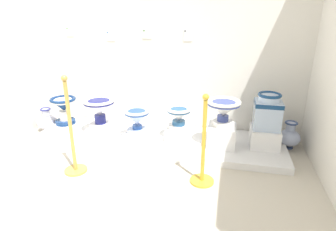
{
  "coord_description": "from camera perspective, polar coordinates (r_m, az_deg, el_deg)",
  "views": [
    {
      "loc": [
        2.76,
        -1.01,
        1.65
      ],
      "look_at": [
        2.03,
        2.34,
        0.4
      ],
      "focal_mm": 30.38,
      "sensor_mm": 36.0,
      "label": 1
    }
  ],
  "objects": [
    {
      "name": "plinth_block_squat_floral",
      "position": [
        3.71,
        18.78,
        -4.11
      ],
      "size": [
        0.34,
        0.36,
        0.24
      ],
      "primitive_type": "cube",
      "color": "white",
      "rests_on": "display_platform"
    },
    {
      "name": "antique_toilet_pale_glazed",
      "position": [
        3.65,
        2.16,
        0.0
      ],
      "size": [
        0.32,
        0.32,
        0.29
      ],
      "color": "white",
      "rests_on": "plinth_block_pale_glazed"
    },
    {
      "name": "antique_toilet_slender_white",
      "position": [
        3.93,
        -13.61,
        1.4
      ],
      "size": [
        0.42,
        0.42,
        0.4
      ],
      "color": "white",
      "rests_on": "plinth_block_slender_white"
    },
    {
      "name": "display_platform",
      "position": [
        3.82,
        -2.1,
        -4.9
      ],
      "size": [
        3.27,
        0.97,
        0.08
      ],
      "primitive_type": "cube",
      "color": "white",
      "rests_on": "ground_plane"
    },
    {
      "name": "decorative_vase_spare",
      "position": [
        4.52,
        -23.08,
        -1.1
      ],
      "size": [
        0.29,
        0.29,
        0.35
      ],
      "color": "navy",
      "rests_on": "ground_plane"
    },
    {
      "name": "info_placard_first",
      "position": [
        4.49,
        -19.06,
        15.68
      ],
      "size": [
        0.13,
        0.01,
        0.13
      ],
      "color": "white"
    },
    {
      "name": "plinth_block_broad_patterned",
      "position": [
        3.8,
        -6.12,
        -3.89
      ],
      "size": [
        0.31,
        0.3,
        0.06
      ],
      "primitive_type": "cube",
      "color": "white",
      "rests_on": "display_platform"
    },
    {
      "name": "info_placard_fourth",
      "position": [
        3.9,
        4.02,
        15.87
      ],
      "size": [
        0.11,
        0.01,
        0.15
      ],
      "color": "white"
    },
    {
      "name": "info_placard_third",
      "position": [
        4.03,
        -4.22,
        16.09
      ],
      "size": [
        0.13,
        0.01,
        0.13
      ],
      "color": "white"
    },
    {
      "name": "decorative_vase_corner",
      "position": [
        3.96,
        23.15,
        -3.94
      ],
      "size": [
        0.28,
        0.28,
        0.35
      ],
      "color": "navy",
      "rests_on": "ground_plane"
    },
    {
      "name": "stanchion_post_near_left",
      "position": [
        3.2,
        -18.61,
        -5.33
      ],
      "size": [
        0.25,
        0.25,
        1.07
      ],
      "color": "gold",
      "rests_on": "ground_plane"
    },
    {
      "name": "plinth_block_slender_white",
      "position": [
        4.04,
        -13.26,
        -2.76
      ],
      "size": [
        0.3,
        0.38,
        0.08
      ],
      "primitive_type": "cube",
      "color": "white",
      "rests_on": "display_platform"
    },
    {
      "name": "stanchion_post_near_right",
      "position": [
        2.89,
        7.02,
        -8.37
      ],
      "size": [
        0.25,
        0.25,
        0.94
      ],
      "color": "gold",
      "rests_on": "ground_plane"
    },
    {
      "name": "ground_plane",
      "position": [
        2.63,
        -10.84,
        -19.61
      ],
      "size": [
        5.77,
        5.64,
        0.02
      ],
      "primitive_type": "cube",
      "color": "beige"
    },
    {
      "name": "antique_toilet_central_ornate",
      "position": [
        4.28,
        -20.2,
        1.68
      ],
      "size": [
        0.35,
        0.35,
        0.38
      ],
      "color": "navy",
      "rests_on": "plinth_block_central_ornate"
    },
    {
      "name": "antique_toilet_broad_patterned",
      "position": [
        3.72,
        -6.26,
        -0.55
      ],
      "size": [
        0.34,
        0.34,
        0.33
      ],
      "color": "#AEC0E7",
      "rests_on": "plinth_block_broad_patterned"
    },
    {
      "name": "plinth_block_leftmost",
      "position": [
        3.58,
        10.7,
        -3.96
      ],
      "size": [
        0.33,
        0.34,
        0.27
      ],
      "primitive_type": "cube",
      "color": "white",
      "rests_on": "display_platform"
    },
    {
      "name": "info_placard_second",
      "position": [
        4.21,
        -11.49,
        15.45
      ],
      "size": [
        0.12,
        0.01,
        0.14
      ],
      "color": "white"
    },
    {
      "name": "antique_toilet_leftmost",
      "position": [
        3.45,
        11.07,
        1.4
      ],
      "size": [
        0.4,
        0.4,
        0.32
      ],
      "color": "white",
      "rests_on": "plinth_block_leftmost"
    },
    {
      "name": "antique_toilet_squat_floral",
      "position": [
        3.59,
        19.39,
        0.94
      ],
      "size": [
        0.32,
        0.29,
        0.44
      ],
      "color": "silver",
      "rests_on": "plinth_block_squat_floral"
    },
    {
      "name": "wall_back",
      "position": [
        3.99,
        -0.36,
        17.81
      ],
      "size": [
        3.97,
        0.06,
        2.99
      ],
      "primitive_type": "cube",
      "color": "silver",
      "rests_on": "ground_plane"
    },
    {
      "name": "plinth_block_central_ornate",
      "position": [
        4.37,
        -19.76,
        -1.83
      ],
      "size": [
        0.35,
        0.39,
        0.06
      ],
      "primitive_type": "cube",
      "color": "white",
      "rests_on": "display_platform"
    },
    {
      "name": "plinth_block_pale_glazed",
      "position": [
        3.74,
        2.11,
        -3.59
      ],
      "size": [
        0.31,
        0.34,
        0.14
      ],
      "primitive_type": "cube",
      "color": "white",
      "rests_on": "display_platform"
    }
  ]
}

